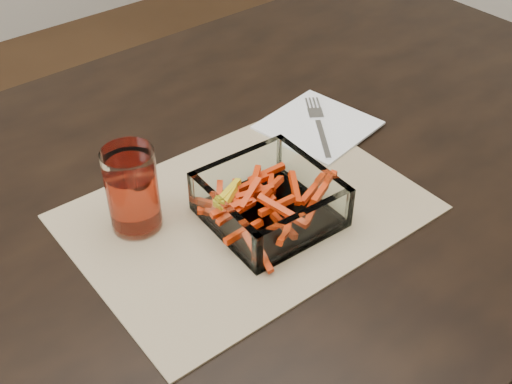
% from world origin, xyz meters
% --- Properties ---
extents(dining_table, '(1.60, 0.90, 0.75)m').
position_xyz_m(dining_table, '(0.00, 0.00, 0.66)').
color(dining_table, black).
rests_on(dining_table, ground).
extents(placemat, '(0.46, 0.34, 0.00)m').
position_xyz_m(placemat, '(-0.00, -0.07, 0.75)').
color(placemat, tan).
rests_on(placemat, dining_table).
extents(glass_bowl, '(0.16, 0.16, 0.06)m').
position_xyz_m(glass_bowl, '(0.01, -0.10, 0.78)').
color(glass_bowl, white).
rests_on(glass_bowl, placemat).
extents(tumbler, '(0.07, 0.07, 0.12)m').
position_xyz_m(tumbler, '(-0.13, -0.00, 0.81)').
color(tumbler, white).
rests_on(tumbler, placemat).
extents(napkin, '(0.18, 0.18, 0.00)m').
position_xyz_m(napkin, '(0.21, 0.02, 0.76)').
color(napkin, white).
rests_on(napkin, placemat).
extents(fork, '(0.11, 0.15, 0.00)m').
position_xyz_m(fork, '(0.21, 0.02, 0.76)').
color(fork, silver).
rests_on(fork, napkin).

